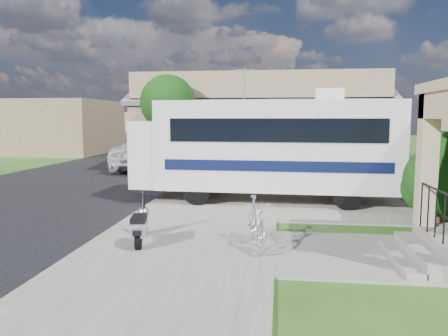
# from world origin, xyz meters

# --- Properties ---
(ground) EXTENTS (120.00, 120.00, 0.00)m
(ground) POSITION_xyz_m (0.00, 0.00, 0.00)
(ground) COLOR #1E4713
(street_slab) EXTENTS (9.00, 80.00, 0.02)m
(street_slab) POSITION_xyz_m (-7.50, 10.00, 0.01)
(street_slab) COLOR black
(street_slab) RESTS_ON ground
(sidewalk_slab) EXTENTS (4.00, 80.00, 0.06)m
(sidewalk_slab) POSITION_xyz_m (-1.00, 10.00, 0.03)
(sidewalk_slab) COLOR slate
(sidewalk_slab) RESTS_ON ground
(driveway_slab) EXTENTS (7.00, 6.00, 0.05)m
(driveway_slab) POSITION_xyz_m (1.50, 4.50, 0.03)
(driveway_slab) COLOR slate
(driveway_slab) RESTS_ON ground
(walk_slab) EXTENTS (4.00, 3.00, 0.05)m
(walk_slab) POSITION_xyz_m (3.00, -1.00, 0.03)
(walk_slab) COLOR slate
(walk_slab) RESTS_ON ground
(warehouse) EXTENTS (12.50, 8.40, 5.04)m
(warehouse) POSITION_xyz_m (0.00, 13.97, 1.99)
(warehouse) COLOR #7C6C4D
(warehouse) RESTS_ON ground
(distant_bldg_far) EXTENTS (10.00, 8.00, 4.00)m
(distant_bldg_far) POSITION_xyz_m (-17.00, 22.00, 2.00)
(distant_bldg_far) COLOR brown
(distant_bldg_far) RESTS_ON ground
(distant_bldg_near) EXTENTS (8.00, 7.00, 3.20)m
(distant_bldg_near) POSITION_xyz_m (-15.00, 34.00, 1.60)
(distant_bldg_near) COLOR #7C6C4D
(distant_bldg_near) RESTS_ON ground
(street_tree_a) EXTENTS (2.44, 2.40, 4.58)m
(street_tree_a) POSITION_xyz_m (-3.70, 9.05, 3.25)
(street_tree_a) COLOR #321F16
(street_tree_a) RESTS_ON ground
(street_tree_b) EXTENTS (2.44, 2.40, 4.73)m
(street_tree_b) POSITION_xyz_m (-3.70, 19.05, 3.39)
(street_tree_b) COLOR #321F16
(street_tree_b) RESTS_ON ground
(street_tree_c) EXTENTS (2.44, 2.40, 4.42)m
(street_tree_c) POSITION_xyz_m (-3.70, 28.05, 3.10)
(street_tree_c) COLOR #321F16
(street_tree_c) RESTS_ON ground
(motorhome) EXTENTS (8.35, 2.90, 4.24)m
(motorhome) POSITION_xyz_m (0.65, 4.45, 1.82)
(motorhome) COLOR beige
(motorhome) RESTS_ON ground
(shrub) EXTENTS (1.95, 1.86, 2.39)m
(shrub) POSITION_xyz_m (5.16, 1.97, 1.22)
(shrub) COLOR #321F16
(shrub) RESTS_ON ground
(scooter) EXTENTS (0.64, 1.52, 1.00)m
(scooter) POSITION_xyz_m (-1.84, -0.92, 0.45)
(scooter) COLOR black
(scooter) RESTS_ON ground
(bicycle) EXTENTS (0.88, 1.78, 1.03)m
(bicycle) POSITION_xyz_m (0.60, -0.86, 0.52)
(bicycle) COLOR #B5B5BE
(bicycle) RESTS_ON ground
(pickup_truck) EXTENTS (3.32, 6.43, 1.73)m
(pickup_truck) POSITION_xyz_m (-5.75, 12.67, 0.87)
(pickup_truck) COLOR silver
(pickup_truck) RESTS_ON ground
(van) EXTENTS (3.16, 6.41, 1.79)m
(van) POSITION_xyz_m (-6.34, 20.12, 0.90)
(van) COLOR silver
(van) RESTS_ON ground
(garden_hose) EXTENTS (0.37, 0.37, 0.17)m
(garden_hose) POSITION_xyz_m (3.84, -0.16, 0.08)
(garden_hose) COLOR #186313
(garden_hose) RESTS_ON ground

